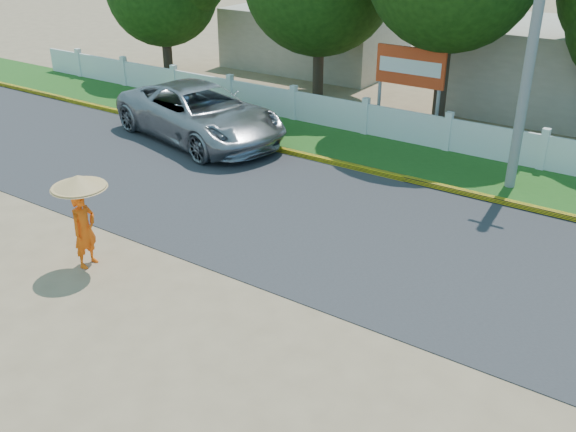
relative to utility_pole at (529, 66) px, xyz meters
The scene contains 10 objects.
ground 10.30m from the utility_pole, 105.78° to the right, with size 120.00×120.00×0.00m, color #9E8460.
road 6.50m from the utility_pole, 118.60° to the right, with size 60.00×7.00×0.02m, color #38383A.
grass_verge 4.35m from the utility_pole, behind, with size 60.00×3.50×0.03m, color #2D601E.
curb 4.47m from the utility_pole, 153.90° to the right, with size 40.00×0.18×0.16m, color yellow.
fence 4.33m from the utility_pole, 144.89° to the left, with size 40.00×0.10×1.10m, color silver.
building_far 16.04m from the utility_pole, 142.62° to the left, with size 8.00×5.00×2.80m, color #B7AD99.
utility_pole is the anchor object (origin of this frame).
vehicle 10.48m from the utility_pole, 169.97° to the right, with size 3.07×6.66×1.85m, color gray.
monk_with_parasol 11.77m from the utility_pole, 123.52° to the right, with size 1.19×1.19×2.16m.
billboard 5.62m from the utility_pole, 147.28° to the left, with size 2.50×0.13×2.95m.
Camera 1 is at (6.87, -8.10, 7.21)m, focal length 40.00 mm.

